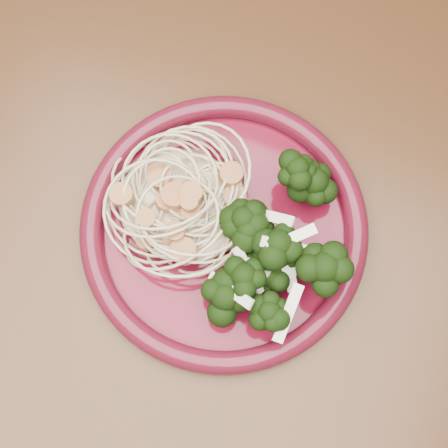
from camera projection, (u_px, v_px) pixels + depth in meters
dining_table at (105, 270)px, 0.63m from camera, size 1.20×0.80×0.75m
dinner_plate at (224, 228)px, 0.53m from camera, size 0.28×0.28×0.02m
spaghetti_pile at (183, 202)px, 0.53m from camera, size 0.13×0.12×0.03m
scallop_cluster at (180, 190)px, 0.50m from camera, size 0.12×0.12×0.04m
broccoli_pile at (276, 249)px, 0.51m from camera, size 0.10×0.15×0.05m
onion_garnish at (280, 240)px, 0.48m from camera, size 0.07×0.10×0.04m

